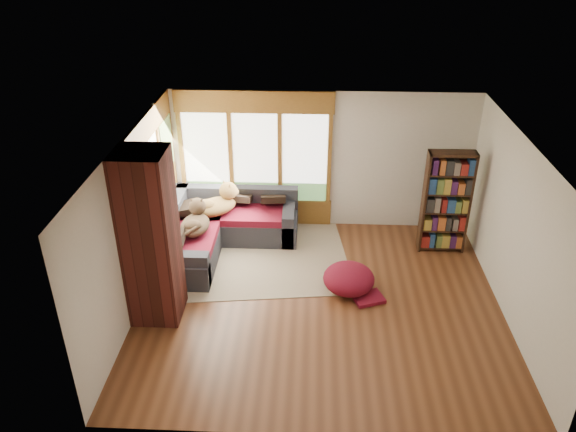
% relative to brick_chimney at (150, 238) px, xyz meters
% --- Properties ---
extents(floor, '(5.50, 5.50, 0.00)m').
position_rel_brick_chimney_xyz_m(floor, '(2.40, 0.35, -1.30)').
color(floor, '#532C17').
rests_on(floor, ground).
extents(ceiling, '(5.50, 5.50, 0.00)m').
position_rel_brick_chimney_xyz_m(ceiling, '(2.40, 0.35, 1.30)').
color(ceiling, white).
extents(wall_back, '(5.50, 0.04, 2.60)m').
position_rel_brick_chimney_xyz_m(wall_back, '(2.40, 2.85, 0.00)').
color(wall_back, silver).
rests_on(wall_back, ground).
extents(wall_front, '(5.50, 0.04, 2.60)m').
position_rel_brick_chimney_xyz_m(wall_front, '(2.40, -2.15, 0.00)').
color(wall_front, silver).
rests_on(wall_front, ground).
extents(wall_left, '(0.04, 5.00, 2.60)m').
position_rel_brick_chimney_xyz_m(wall_left, '(-0.35, 0.35, 0.00)').
color(wall_left, silver).
rests_on(wall_left, ground).
extents(wall_right, '(0.04, 5.00, 2.60)m').
position_rel_brick_chimney_xyz_m(wall_right, '(5.15, 0.35, 0.00)').
color(wall_right, silver).
rests_on(wall_right, ground).
extents(windows_back, '(2.82, 0.10, 1.90)m').
position_rel_brick_chimney_xyz_m(windows_back, '(1.20, 2.82, 0.05)').
color(windows_back, brown).
rests_on(windows_back, wall_back).
extents(windows_left, '(0.10, 2.62, 1.90)m').
position_rel_brick_chimney_xyz_m(windows_left, '(-0.32, 1.55, 0.05)').
color(windows_left, brown).
rests_on(windows_left, wall_left).
extents(roller_blind, '(0.03, 0.72, 0.90)m').
position_rel_brick_chimney_xyz_m(roller_blind, '(-0.29, 2.38, 0.45)').
color(roller_blind, '#7A9B5B').
rests_on(roller_blind, wall_left).
extents(brick_chimney, '(0.70, 0.70, 2.60)m').
position_rel_brick_chimney_xyz_m(brick_chimney, '(0.00, 0.00, 0.00)').
color(brick_chimney, '#471914').
rests_on(brick_chimney, ground).
extents(sectional_sofa, '(2.20, 2.20, 0.80)m').
position_rel_brick_chimney_xyz_m(sectional_sofa, '(0.45, 2.05, -1.00)').
color(sectional_sofa, '#22232C').
rests_on(sectional_sofa, ground).
extents(area_rug, '(3.44, 2.79, 0.01)m').
position_rel_brick_chimney_xyz_m(area_rug, '(1.28, 1.57, -1.29)').
color(area_rug, beige).
rests_on(area_rug, ground).
extents(bookshelf, '(0.79, 0.26, 1.85)m').
position_rel_brick_chimney_xyz_m(bookshelf, '(4.54, 2.02, -0.37)').
color(bookshelf, black).
rests_on(bookshelf, ground).
extents(pouf, '(1.06, 1.06, 0.44)m').
position_rel_brick_chimney_xyz_m(pouf, '(2.85, 0.70, -1.07)').
color(pouf, maroon).
rests_on(pouf, area_rug).
extents(dog_tan, '(0.94, 0.91, 0.46)m').
position_rel_brick_chimney_xyz_m(dog_tan, '(0.59, 2.15, -0.53)').
color(dog_tan, brown).
rests_on(dog_tan, sectional_sofa).
extents(dog_brindle, '(0.48, 0.78, 0.42)m').
position_rel_brick_chimney_xyz_m(dog_brindle, '(0.30, 1.53, -0.55)').
color(dog_brindle, black).
rests_on(dog_brindle, sectional_sofa).
extents(throw_pillows, '(1.98, 1.68, 0.45)m').
position_rel_brick_chimney_xyz_m(throw_pillows, '(0.53, 2.10, -0.53)').
color(throw_pillows, black).
rests_on(throw_pillows, sectional_sofa).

